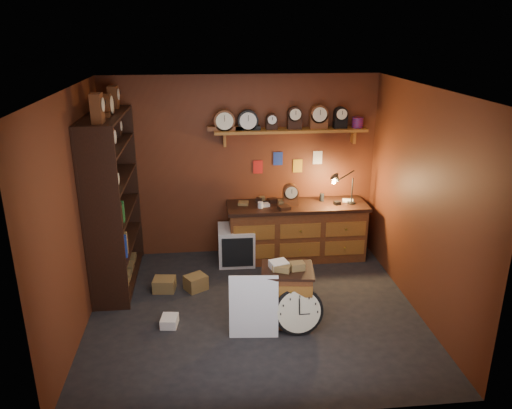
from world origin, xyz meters
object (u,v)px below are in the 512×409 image
object	(u,v)px
shelving_unit	(110,195)
low_cabinet	(287,293)
big_round_clock	(299,311)
workbench	(297,228)

from	to	relation	value
shelving_unit	low_cabinet	world-z (taller)	shelving_unit
low_cabinet	big_round_clock	size ratio (longest dim) A/B	1.36
shelving_unit	big_round_clock	size ratio (longest dim) A/B	4.55
shelving_unit	workbench	bearing A→B (deg)	10.83
workbench	low_cabinet	world-z (taller)	workbench
workbench	big_round_clock	bearing A→B (deg)	-99.60
big_round_clock	low_cabinet	bearing A→B (deg)	109.65
workbench	low_cabinet	size ratio (longest dim) A/B	2.69
shelving_unit	big_round_clock	xyz separation A→B (m)	(2.25, -1.49, -0.98)
big_round_clock	shelving_unit	bearing A→B (deg)	146.52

